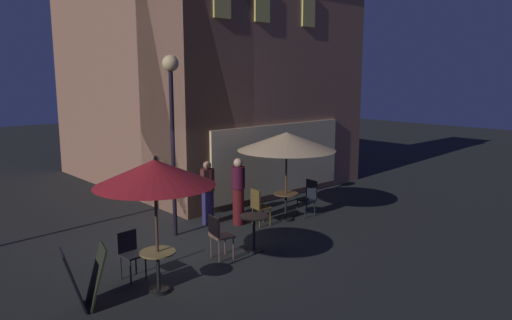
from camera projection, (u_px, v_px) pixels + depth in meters
The scene contains 15 objects.
ground_plane at pixel (171, 246), 10.74m from camera, with size 60.00×60.00×0.00m, color black.
cafe_building at pixel (194, 70), 15.65m from camera, with size 7.44×8.91×7.88m.
street_lamp_near_corner at pixel (172, 103), 10.92m from camera, with size 0.38×0.38×4.20m.
menu_sandwich_board at pixel (85, 278), 7.79m from camera, with size 0.80×0.71×1.00m.
cafe_table_0 at pixel (286, 202), 12.56m from camera, with size 0.64×0.64×0.73m.
cafe_table_1 at pixel (158, 265), 8.38m from camera, with size 0.62×0.62×0.74m.
cafe_table_2 at pixel (254, 227), 10.35m from camera, with size 0.63×0.63×0.78m.
patio_umbrella_0 at pixel (287, 142), 12.29m from camera, with size 2.53×2.53×2.32m.
patio_umbrella_1 at pixel (155, 173), 8.10m from camera, with size 2.06×2.06×2.36m.
cafe_chair_0 at pixel (258, 204), 12.10m from camera, with size 0.46×0.46×0.95m.
cafe_chair_1 at pixel (309, 195), 12.99m from camera, with size 0.46×0.46×0.97m.
cafe_chair_2 at pixel (130, 250), 8.95m from camera, with size 0.44×0.44×0.90m.
cafe_chair_3 at pixel (218, 233), 9.86m from camera, with size 0.47×0.47×0.93m.
patron_standing_0 at pixel (238, 191), 12.15m from camera, with size 0.34×0.34×1.71m.
patron_standing_1 at pixel (208, 193), 12.21m from camera, with size 0.36×0.36×1.63m.
Camera 1 is at (-5.47, -8.86, 3.74)m, focal length 33.83 mm.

